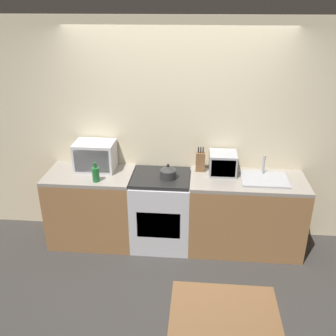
{
  "coord_description": "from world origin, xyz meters",
  "views": [
    {
      "loc": [
        0.27,
        -3.05,
        2.75
      ],
      "look_at": [
        -0.06,
        0.68,
        1.05
      ],
      "focal_mm": 40.0,
      "sensor_mm": 36.0,
      "label": 1
    }
  ],
  "objects_px": {
    "microwave": "(95,156)",
    "stove_range": "(161,210)",
    "dining_table": "(224,331)",
    "bottle": "(96,174)",
    "toaster_oven": "(223,163)",
    "kettle": "(168,172)"
  },
  "relations": [
    {
      "from": "kettle",
      "to": "dining_table",
      "type": "relative_size",
      "value": 0.24
    },
    {
      "from": "microwave",
      "to": "toaster_oven",
      "type": "xyz_separation_m",
      "value": [
        1.49,
        0.01,
        -0.04
      ]
    },
    {
      "from": "kettle",
      "to": "microwave",
      "type": "xyz_separation_m",
      "value": [
        -0.87,
        0.16,
        0.1
      ]
    },
    {
      "from": "microwave",
      "to": "stove_range",
      "type": "bearing_deg",
      "value": -8.86
    },
    {
      "from": "bottle",
      "to": "stove_range",
      "type": "bearing_deg",
      "value": 15.31
    },
    {
      "from": "stove_range",
      "to": "toaster_oven",
      "type": "relative_size",
      "value": 2.93
    },
    {
      "from": "dining_table",
      "to": "kettle",
      "type": "bearing_deg",
      "value": 106.69
    },
    {
      "from": "bottle",
      "to": "dining_table",
      "type": "xyz_separation_m",
      "value": [
        1.34,
        -1.7,
        -0.35
      ]
    },
    {
      "from": "microwave",
      "to": "bottle",
      "type": "xyz_separation_m",
      "value": [
        0.09,
        -0.31,
        -0.08
      ]
    },
    {
      "from": "microwave",
      "to": "dining_table",
      "type": "relative_size",
      "value": 0.6
    },
    {
      "from": "stove_range",
      "to": "toaster_oven",
      "type": "xyz_separation_m",
      "value": [
        0.7,
        0.14,
        0.58
      ]
    },
    {
      "from": "toaster_oven",
      "to": "microwave",
      "type": "bearing_deg",
      "value": -179.45
    },
    {
      "from": "kettle",
      "to": "toaster_oven",
      "type": "xyz_separation_m",
      "value": [
        0.62,
        0.18,
        0.05
      ]
    },
    {
      "from": "stove_range",
      "to": "dining_table",
      "type": "relative_size",
      "value": 1.18
    },
    {
      "from": "stove_range",
      "to": "bottle",
      "type": "xyz_separation_m",
      "value": [
        -0.7,
        -0.19,
        0.54
      ]
    },
    {
      "from": "kettle",
      "to": "microwave",
      "type": "bearing_deg",
      "value": 169.32
    },
    {
      "from": "kettle",
      "to": "toaster_oven",
      "type": "bearing_deg",
      "value": 16.17
    },
    {
      "from": "microwave",
      "to": "dining_table",
      "type": "distance_m",
      "value": 2.51
    },
    {
      "from": "stove_range",
      "to": "kettle",
      "type": "relative_size",
      "value": 4.83
    },
    {
      "from": "stove_range",
      "to": "toaster_oven",
      "type": "height_order",
      "value": "toaster_oven"
    },
    {
      "from": "bottle",
      "to": "toaster_oven",
      "type": "distance_m",
      "value": 1.44
    },
    {
      "from": "microwave",
      "to": "bottle",
      "type": "bearing_deg",
      "value": -74.82
    }
  ]
}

